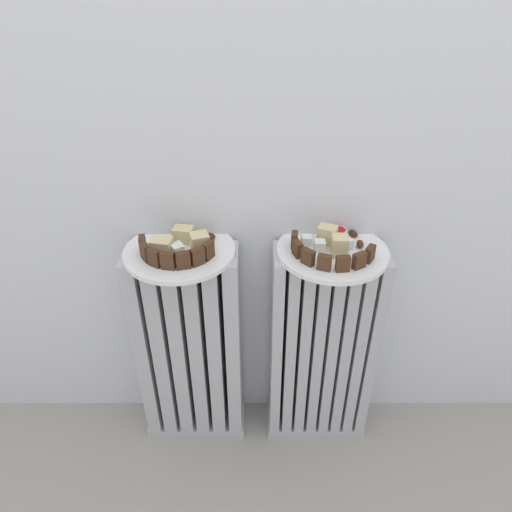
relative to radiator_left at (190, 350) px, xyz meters
The scene contains 37 objects.
ground_plane 0.46m from the radiator_left, 56.74° to the right, with size 6.00×6.00×0.00m, color gray.
radiator_left is the anchor object (origin of this frame).
radiator_right 0.37m from the radiator_left, ahead, with size 0.29×0.12×0.63m.
plate_left 0.33m from the radiator_left, ahead, with size 0.27×0.27×0.01m, color white.
plate_right 0.49m from the radiator_left, ahead, with size 0.27×0.27×0.01m, color white.
dark_cake_slice_left_0 0.36m from the radiator_left, 169.00° to the right, with size 0.03×0.01×0.04m, color #472B19.
dark_cake_slice_left_1 0.36m from the radiator_left, 145.58° to the right, with size 0.03×0.01×0.04m, color #472B19.
dark_cake_slice_left_2 0.36m from the radiator_left, 122.16° to the right, with size 0.03×0.01×0.04m, color #472B19.
dark_cake_slice_left_3 0.36m from the radiator_left, 98.74° to the right, with size 0.03×0.01×0.04m, color #472B19.
dark_cake_slice_left_4 0.36m from the radiator_left, 75.32° to the right, with size 0.03×0.01×0.04m, color #472B19.
dark_cake_slice_left_5 0.36m from the radiator_left, 51.89° to the right, with size 0.03×0.01×0.04m, color #472B19.
dark_cake_slice_left_6 0.36m from the radiator_left, 28.47° to the right, with size 0.03×0.01×0.04m, color #472B19.
marble_cake_slice_left_0 0.36m from the radiator_left, ahead, with size 0.04×0.04×0.05m, color beige.
marble_cake_slice_left_1 0.35m from the radiator_left, 150.55° to the right, with size 0.05×0.04×0.04m, color beige.
marble_cake_slice_left_2 0.35m from the radiator_left, 81.36° to the left, with size 0.05×0.04×0.04m, color beige.
turkish_delight_left_0 0.35m from the radiator_left, 89.48° to the right, with size 0.03×0.03×0.03m, color white.
turkish_delight_left_1 0.34m from the radiator_left, 145.96° to the right, with size 0.02×0.02×0.02m, color white.
medjool_date_left_0 0.35m from the radiator_left, 34.61° to the left, with size 0.03×0.02×0.02m, color #3D1E0F.
medjool_date_left_1 0.34m from the radiator_left, 142.85° to the left, with size 0.03×0.02×0.02m, color #3D1E0F.
medjool_date_left_2 0.34m from the radiator_left, 48.54° to the right, with size 0.03×0.02×0.01m, color #3D1E0F.
dark_cake_slice_right_0 0.45m from the radiator_left, ahead, with size 0.03×0.02×0.04m, color #472B19.
dark_cake_slice_right_1 0.45m from the radiator_left, ahead, with size 0.03×0.02×0.04m, color #472B19.
dark_cake_slice_right_2 0.47m from the radiator_left, 12.02° to the right, with size 0.03×0.02×0.04m, color #472B19.
dark_cake_slice_right_3 0.49m from the radiator_left, 14.44° to the right, with size 0.03×0.02×0.04m, color #472B19.
dark_cake_slice_right_4 0.52m from the radiator_left, 13.71° to the right, with size 0.03×0.02×0.04m, color #472B19.
dark_cake_slice_right_5 0.55m from the radiator_left, 10.79° to the right, with size 0.03×0.02×0.04m, color #472B19.
dark_cake_slice_right_6 0.57m from the radiator_left, ahead, with size 0.03×0.02×0.04m, color #472B19.
marble_cake_slice_right_0 0.52m from the radiator_left, ahead, with size 0.04×0.04×0.05m, color beige.
marble_cake_slice_right_1 0.50m from the radiator_left, ahead, with size 0.04×0.03×0.05m, color beige.
turkish_delight_right_0 0.53m from the radiator_left, ahead, with size 0.03×0.03×0.03m, color white.
turkish_delight_right_1 0.50m from the radiator_left, ahead, with size 0.02×0.02×0.02m, color white.
turkish_delight_right_2 0.48m from the radiator_left, ahead, with size 0.03×0.03×0.03m, color white.
turkish_delight_right_3 0.46m from the radiator_left, ahead, with size 0.02×0.02×0.02m, color white.
medjool_date_right_0 0.55m from the radiator_left, ahead, with size 0.03×0.02×0.02m, color #3D1E0F.
medjool_date_right_1 0.55m from the radiator_left, ahead, with size 0.03×0.02×0.02m, color #3D1E0F.
jam_bowl_right 0.52m from the radiator_left, ahead, with size 0.04×0.04×0.02m.
fork 0.34m from the radiator_left, ahead, with size 0.02×0.09×0.00m.
Camera 1 is at (0.00, -0.65, 1.23)m, focal length 32.11 mm.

